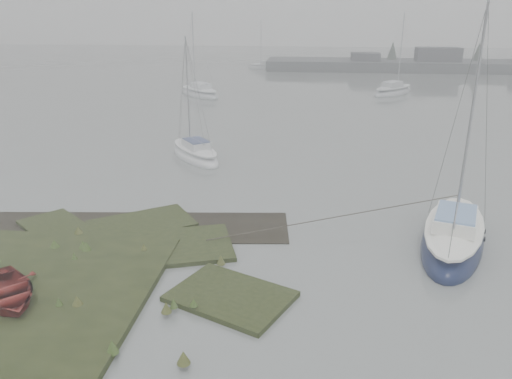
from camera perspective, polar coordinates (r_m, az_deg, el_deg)
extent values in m
plane|color=slate|center=(44.41, 2.84, 9.08)|extent=(160.00, 160.00, 0.00)
cube|color=#4C4F51|center=(79.41, 24.08, 12.67)|extent=(60.00, 8.00, 1.60)
cube|color=#424247|center=(75.20, 12.36, 14.20)|extent=(4.00, 3.00, 2.20)
cube|color=#424247|center=(76.78, 20.04, 13.89)|extent=(6.00, 3.00, 3.00)
cone|color=#384238|center=(77.60, 15.30, 14.72)|extent=(2.00, 2.00, 3.50)
cone|color=#384238|center=(80.22, 24.04, 13.89)|extent=(2.00, 2.00, 3.50)
ellipsoid|color=#111938|center=(20.21, 21.52, -5.61)|extent=(4.11, 6.97, 1.61)
ellipsoid|color=white|center=(19.95, 21.75, -3.94)|extent=(3.43, 6.02, 0.45)
cube|color=white|center=(19.54, 21.84, -3.19)|extent=(2.05, 2.60, 0.47)
cube|color=#7594C4|center=(19.45, 21.94, -2.47)|extent=(1.90, 2.39, 0.08)
cylinder|color=#939399|center=(19.61, 23.45, 8.09)|extent=(0.10, 0.10, 7.57)
cylinder|color=#939399|center=(19.27, 21.90, -2.66)|extent=(0.90, 2.55, 0.09)
ellipsoid|color=silver|center=(29.92, -6.96, 3.77)|extent=(4.57, 5.28, 1.29)
ellipsoid|color=silver|center=(29.78, -7.00, 4.72)|extent=(3.89, 4.53, 0.36)
cube|color=silver|center=(29.50, -6.85, 5.21)|extent=(2.00, 2.13, 0.38)
cube|color=navy|center=(29.45, -6.86, 5.61)|extent=(1.85, 1.97, 0.06)
cylinder|color=#939399|center=(29.72, -7.81, 11.14)|extent=(0.08, 0.08, 6.05)
cylinder|color=#939399|center=(29.31, -6.74, 5.55)|extent=(1.33, 1.73, 0.07)
ellipsoid|color=#B8BDC1|center=(51.91, -6.48, 10.68)|extent=(5.77, 5.88, 1.51)
ellipsoid|color=white|center=(51.81, -6.51, 11.33)|extent=(4.92, 5.02, 0.43)
cube|color=white|center=(51.54, -6.36, 11.71)|extent=(2.43, 2.45, 0.44)
cube|color=#B2B5BD|center=(51.50, -6.38, 11.98)|extent=(2.24, 2.26, 0.07)
cylinder|color=#939399|center=(52.07, -7.15, 15.62)|extent=(0.10, 0.10, 7.08)
cylinder|color=#939399|center=(51.35, -6.27, 11.96)|extent=(1.78, 1.84, 0.08)
ellipsoid|color=#A1A5AC|center=(54.63, 15.38, 10.56)|extent=(5.43, 6.03, 1.49)
ellipsoid|color=silver|center=(54.55, 15.44, 11.18)|extent=(4.62, 5.17, 0.42)
cube|color=silver|center=(54.27, 15.33, 11.54)|extent=(2.35, 2.46, 0.44)
cube|color=#B7BCC4|center=(54.24, 15.36, 11.80)|extent=(2.17, 2.27, 0.07)
cylinder|color=#939399|center=(54.83, 16.25, 15.17)|extent=(0.10, 0.10, 7.01)
cylinder|color=#939399|center=(54.09, 15.26, 11.78)|extent=(1.61, 1.96, 0.08)
ellipsoid|color=#B7BCC1|center=(76.05, 1.09, 13.70)|extent=(5.38, 2.11, 1.28)
ellipsoid|color=silver|center=(76.00, 1.09, 14.08)|extent=(4.68, 1.72, 0.36)
cube|color=silver|center=(75.93, 1.27, 14.32)|extent=(1.88, 1.26, 0.38)
cube|color=silver|center=(75.91, 1.27, 14.48)|extent=(1.73, 1.17, 0.06)
cylinder|color=#939399|center=(75.85, 0.58, 16.56)|extent=(0.08, 0.08, 6.02)
cylinder|color=#939399|center=(75.89, 1.38, 14.47)|extent=(2.11, 0.22, 0.07)
imported|color=maroon|center=(16.67, -26.64, -10.37)|extent=(3.60, 3.64, 0.62)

